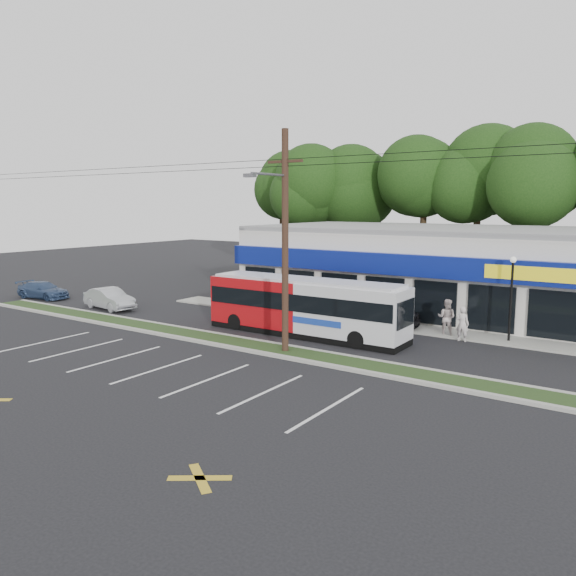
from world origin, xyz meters
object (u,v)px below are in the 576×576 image
(pedestrian_b, at_px, (447,317))
(car_blue, at_px, (43,290))
(utility_pole, at_px, (281,235))
(lamp_post, at_px, (512,289))
(metrobus, at_px, (305,305))
(car_dark, at_px, (376,312))
(pedestrian_a, at_px, (462,324))
(car_silver, at_px, (110,299))

(pedestrian_b, bearing_deg, car_blue, 6.43)
(utility_pole, height_order, lamp_post, utility_pole)
(metrobus, bearing_deg, car_dark, 61.29)
(lamp_post, xyz_separation_m, car_blue, (-31.00, -5.30, -2.06))
(utility_pole, height_order, car_blue, utility_pole)
(lamp_post, relative_size, car_blue, 1.02)
(car_dark, xyz_separation_m, pedestrian_a, (5.00, -0.72, 0.04))
(car_silver, distance_m, pedestrian_b, 21.14)
(utility_pole, relative_size, car_silver, 12.05)
(utility_pole, height_order, metrobus, utility_pole)
(car_dark, distance_m, pedestrian_b, 3.96)
(utility_pole, bearing_deg, car_blue, 173.57)
(utility_pole, relative_size, car_dark, 10.28)
(utility_pole, distance_m, metrobus, 5.34)
(lamp_post, xyz_separation_m, pedestrian_b, (-3.04, -0.30, -1.71))
(lamp_post, height_order, car_silver, lamp_post)
(utility_pole, distance_m, pedestrian_b, 10.17)
(lamp_post, height_order, pedestrian_a, lamp_post)
(utility_pole, relative_size, pedestrian_b, 26.00)
(car_dark, distance_m, car_silver, 17.32)
(car_silver, bearing_deg, metrobus, -79.19)
(utility_pole, relative_size, metrobus, 4.54)
(utility_pole, height_order, car_dark, utility_pole)
(utility_pole, distance_m, car_silver, 16.33)
(lamp_post, height_order, car_blue, lamp_post)
(car_blue, bearing_deg, metrobus, -94.17)
(metrobus, distance_m, pedestrian_b, 7.33)
(car_dark, xyz_separation_m, pedestrian_b, (3.96, 0.00, 0.13))
(lamp_post, bearing_deg, car_dark, -177.55)
(utility_pole, relative_size, pedestrian_a, 28.75)
(lamp_post, relative_size, pedestrian_a, 2.44)
(lamp_post, xyz_separation_m, metrobus, (-9.15, -4.30, -1.11))
(metrobus, bearing_deg, utility_pole, -75.04)
(car_blue, bearing_deg, pedestrian_a, -88.39)
(lamp_post, xyz_separation_m, car_silver, (-23.58, -5.30, -1.99))
(lamp_post, distance_m, pedestrian_a, 2.88)
(pedestrian_a, bearing_deg, car_silver, 6.01)
(car_blue, height_order, pedestrian_b, pedestrian_b)
(car_silver, bearing_deg, utility_pole, -92.64)
(car_blue, xyz_separation_m, pedestrian_a, (29.00, 4.28, 0.26))
(metrobus, height_order, pedestrian_a, metrobus)
(metrobus, height_order, car_silver, metrobus)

